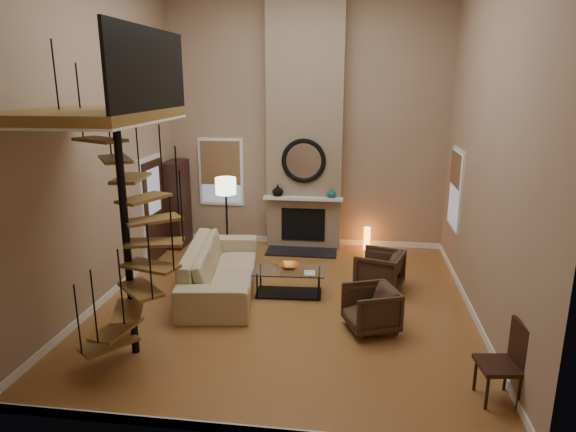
# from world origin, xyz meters

# --- Properties ---
(ground) EXTENTS (6.00, 6.50, 0.01)m
(ground) POSITION_xyz_m (0.00, 0.00, -0.01)
(ground) COLOR #AE7538
(ground) RESTS_ON ground
(back_wall) EXTENTS (6.00, 0.02, 5.50)m
(back_wall) POSITION_xyz_m (0.00, 3.25, 2.75)
(back_wall) COLOR #A18467
(back_wall) RESTS_ON ground
(front_wall) EXTENTS (6.00, 0.02, 5.50)m
(front_wall) POSITION_xyz_m (0.00, -3.25, 2.75)
(front_wall) COLOR #A18467
(front_wall) RESTS_ON ground
(left_wall) EXTENTS (0.02, 6.50, 5.50)m
(left_wall) POSITION_xyz_m (-3.00, 0.00, 2.75)
(left_wall) COLOR #A18467
(left_wall) RESTS_ON ground
(right_wall) EXTENTS (0.02, 6.50, 5.50)m
(right_wall) POSITION_xyz_m (3.00, 0.00, 2.75)
(right_wall) COLOR #A18467
(right_wall) RESTS_ON ground
(baseboard_back) EXTENTS (6.00, 0.02, 0.12)m
(baseboard_back) POSITION_xyz_m (0.00, 3.24, 0.06)
(baseboard_back) COLOR white
(baseboard_back) RESTS_ON ground
(baseboard_front) EXTENTS (6.00, 0.02, 0.12)m
(baseboard_front) POSITION_xyz_m (0.00, -3.24, 0.06)
(baseboard_front) COLOR white
(baseboard_front) RESTS_ON ground
(baseboard_left) EXTENTS (0.02, 6.50, 0.12)m
(baseboard_left) POSITION_xyz_m (-2.99, 0.00, 0.06)
(baseboard_left) COLOR white
(baseboard_left) RESTS_ON ground
(baseboard_right) EXTENTS (0.02, 6.50, 0.12)m
(baseboard_right) POSITION_xyz_m (2.99, 0.00, 0.06)
(baseboard_right) COLOR white
(baseboard_right) RESTS_ON ground
(chimney_breast) EXTENTS (1.60, 0.38, 5.50)m
(chimney_breast) POSITION_xyz_m (0.00, 3.06, 2.75)
(chimney_breast) COLOR #8A765A
(chimney_breast) RESTS_ON ground
(hearth) EXTENTS (1.50, 0.60, 0.04)m
(hearth) POSITION_xyz_m (0.00, 2.57, 0.02)
(hearth) COLOR black
(hearth) RESTS_ON ground
(firebox) EXTENTS (0.95, 0.02, 0.72)m
(firebox) POSITION_xyz_m (0.00, 2.86, 0.55)
(firebox) COLOR black
(firebox) RESTS_ON chimney_breast
(mantel) EXTENTS (1.70, 0.18, 0.06)m
(mantel) POSITION_xyz_m (0.00, 2.78, 1.15)
(mantel) COLOR white
(mantel) RESTS_ON chimney_breast
(mirror_frame) EXTENTS (0.94, 0.10, 0.94)m
(mirror_frame) POSITION_xyz_m (0.00, 2.84, 1.95)
(mirror_frame) COLOR black
(mirror_frame) RESTS_ON chimney_breast
(mirror_disc) EXTENTS (0.80, 0.01, 0.80)m
(mirror_disc) POSITION_xyz_m (0.00, 2.85, 1.95)
(mirror_disc) COLOR white
(mirror_disc) RESTS_ON chimney_breast
(vase_left) EXTENTS (0.24, 0.24, 0.25)m
(vase_left) POSITION_xyz_m (-0.55, 2.82, 1.30)
(vase_left) COLOR black
(vase_left) RESTS_ON mantel
(vase_right) EXTENTS (0.20, 0.20, 0.21)m
(vase_right) POSITION_xyz_m (0.60, 2.82, 1.28)
(vase_right) COLOR #175252
(vase_right) RESTS_ON mantel
(window_back) EXTENTS (1.02, 0.06, 1.52)m
(window_back) POSITION_xyz_m (-1.90, 3.22, 1.62)
(window_back) COLOR white
(window_back) RESTS_ON back_wall
(window_right) EXTENTS (0.06, 1.02, 1.52)m
(window_right) POSITION_xyz_m (2.97, 2.00, 1.63)
(window_right) COLOR white
(window_right) RESTS_ON right_wall
(entry_door) EXTENTS (0.10, 1.05, 2.16)m
(entry_door) POSITION_xyz_m (-2.95, 1.80, 1.05)
(entry_door) COLOR white
(entry_door) RESTS_ON ground
(loft) EXTENTS (1.70, 2.20, 1.09)m
(loft) POSITION_xyz_m (-2.04, -1.80, 3.24)
(loft) COLOR olive
(loft) RESTS_ON left_wall
(spiral_stair) EXTENTS (1.47, 1.47, 4.06)m
(spiral_stair) POSITION_xyz_m (-1.78, -1.79, 1.78)
(spiral_stair) COLOR black
(spiral_stair) RESTS_ON ground
(hutch) EXTENTS (0.40, 0.84, 1.89)m
(hutch) POSITION_xyz_m (-2.81, 2.76, 0.95)
(hutch) COLOR black
(hutch) RESTS_ON ground
(sofa) EXTENTS (1.53, 3.02, 0.84)m
(sofa) POSITION_xyz_m (-1.21, 0.46, 0.40)
(sofa) COLOR tan
(sofa) RESTS_ON ground
(armchair_near) EXTENTS (0.96, 0.94, 0.70)m
(armchair_near) POSITION_xyz_m (1.64, 0.78, 0.35)
(armchair_near) COLOR #3E2A1C
(armchair_near) RESTS_ON ground
(armchair_far) EXTENTS (0.92, 0.91, 0.65)m
(armchair_far) POSITION_xyz_m (1.45, -0.73, 0.35)
(armchair_far) COLOR #3E2A1C
(armchair_far) RESTS_ON ground
(coffee_table) EXTENTS (1.25, 0.67, 0.45)m
(coffee_table) POSITION_xyz_m (0.02, 0.38, 0.28)
(coffee_table) COLOR silver
(coffee_table) RESTS_ON ground
(bowl) EXTENTS (0.35, 0.35, 0.09)m
(bowl) POSITION_xyz_m (0.02, 0.43, 0.50)
(bowl) COLOR #C07222
(bowl) RESTS_ON coffee_table
(book) EXTENTS (0.20, 0.26, 0.02)m
(book) POSITION_xyz_m (0.37, 0.23, 0.46)
(book) COLOR gray
(book) RESTS_ON coffee_table
(floor_lamp) EXTENTS (0.41, 0.41, 1.72)m
(floor_lamp) POSITION_xyz_m (-1.47, 1.97, 1.41)
(floor_lamp) COLOR black
(floor_lamp) RESTS_ON ground
(accent_lamp) EXTENTS (0.14, 0.14, 0.50)m
(accent_lamp) POSITION_xyz_m (1.39, 3.00, 0.25)
(accent_lamp) COLOR orange
(accent_lamp) RESTS_ON ground
(side_chair) EXTENTS (0.51, 0.51, 0.97)m
(side_chair) POSITION_xyz_m (2.87, -2.24, 0.53)
(side_chair) COLOR black
(side_chair) RESTS_ON ground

